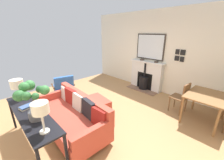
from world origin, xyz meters
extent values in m
cube|color=#A87A4C|center=(0.00, 0.00, 0.00)|extent=(5.25, 5.82, 0.01)
cube|color=silver|center=(-2.62, 0.00, 1.44)|extent=(0.12, 5.82, 2.88)
cube|color=brown|center=(-2.17, -0.12, 0.01)|extent=(0.34, 1.21, 0.03)
cube|color=silver|center=(-2.45, -0.12, 0.52)|extent=(0.23, 1.27, 1.05)
cube|color=black|center=(-2.36, -0.12, 0.34)|extent=(0.06, 0.64, 0.63)
cylinder|color=black|center=(-2.32, -0.12, 0.27)|extent=(0.35, 0.35, 0.47)
cylinder|color=black|center=(-2.32, -0.12, 0.51)|extent=(0.37, 0.37, 0.02)
cylinder|color=black|center=(-2.32, -0.12, 0.79)|extent=(0.07, 0.07, 0.53)
cube|color=silver|center=(-2.43, -0.12, 1.07)|extent=(0.28, 1.35, 0.05)
cube|color=#2D2823|center=(-2.54, -0.12, 1.62)|extent=(0.04, 1.11, 0.92)
cube|color=silver|center=(-2.52, -0.12, 1.62)|extent=(0.01, 1.03, 0.84)
cylinder|color=#47382D|center=(-2.44, -0.37, 1.12)|extent=(0.16, 0.16, 0.05)
torus|color=#47382D|center=(-2.44, -0.37, 1.14)|extent=(0.16, 0.16, 0.01)
cylinder|color=#47382D|center=(-2.44, 0.24, 1.12)|extent=(0.15, 0.15, 0.05)
torus|color=#47382D|center=(-2.44, 0.24, 1.14)|extent=(0.15, 0.15, 0.01)
cylinder|color=#B2B2B7|center=(1.26, -0.84, 0.05)|extent=(0.04, 0.04, 0.10)
cylinder|color=#B2B2B7|center=(0.55, -0.82, 0.05)|extent=(0.04, 0.04, 0.10)
cylinder|color=#B2B2B7|center=(0.61, 0.94, 0.05)|extent=(0.04, 0.04, 0.10)
cube|color=#B74233|center=(0.93, 0.05, 0.26)|extent=(0.97, 2.10, 0.32)
cube|color=#B74233|center=(0.55, 0.06, 0.60)|extent=(0.21, 2.07, 0.37)
cube|color=#B74233|center=(0.90, -0.92, 0.51)|extent=(0.85, 0.15, 0.18)
cube|color=#B74233|center=(0.97, 1.02, 0.51)|extent=(0.85, 0.15, 0.18)
cube|color=beige|center=(0.62, -0.70, 0.57)|extent=(0.19, 0.35, 0.35)
cube|color=maroon|center=(0.63, -0.35, 0.60)|extent=(0.14, 0.41, 0.40)
cube|color=beige|center=(0.65, 0.03, 0.59)|extent=(0.16, 0.39, 0.40)
cube|color=black|center=(0.66, 0.46, 0.60)|extent=(0.17, 0.41, 0.40)
cube|color=maroon|center=(0.68, 0.84, 0.58)|extent=(0.16, 0.37, 0.37)
cylinder|color=#B2B2B7|center=(0.17, -0.46, 0.04)|extent=(0.04, 0.04, 0.09)
cylinder|color=#B2B2B7|center=(0.26, 0.14, 0.04)|extent=(0.04, 0.04, 0.09)
cylinder|color=#B2B2B7|center=(-0.25, -0.40, 0.04)|extent=(0.04, 0.04, 0.09)
cylinder|color=#B2B2B7|center=(-0.17, 0.19, 0.04)|extent=(0.04, 0.04, 0.09)
cube|color=#B74233|center=(0.00, -0.13, 0.23)|extent=(0.63, 0.81, 0.29)
cube|color=#4C3321|center=(-0.08, -1.85, 0.17)|extent=(0.05, 0.05, 0.34)
cube|color=#4C3321|center=(0.42, -1.97, 0.17)|extent=(0.05, 0.05, 0.34)
cube|color=#4C3321|center=(0.03, -1.39, 0.17)|extent=(0.05, 0.05, 0.34)
cube|color=#4C3321|center=(0.53, -1.51, 0.17)|extent=(0.05, 0.05, 0.34)
cube|color=#2D60B2|center=(0.23, -1.68, 0.36)|extent=(0.71, 0.68, 0.08)
cube|color=#2D60B2|center=(0.28, -1.44, 0.60)|extent=(0.62, 0.27, 0.42)
cube|color=#4C3321|center=(-0.09, -1.61, 0.45)|extent=(0.16, 0.53, 0.04)
cube|color=#4C3321|center=(0.54, -1.75, 0.45)|extent=(0.16, 0.53, 0.04)
cube|color=black|center=(1.45, -0.89, 0.37)|extent=(0.04, 0.04, 0.74)
cube|color=black|center=(1.45, 0.99, 0.37)|extent=(0.04, 0.04, 0.74)
cube|color=black|center=(1.83, -0.89, 0.37)|extent=(0.04, 0.04, 0.74)
cube|color=black|center=(1.64, 0.05, 0.75)|extent=(0.44, 1.93, 0.03)
cylinder|color=#B2B2B7|center=(1.64, -0.68, 0.78)|extent=(0.14, 0.14, 0.02)
cylinder|color=#B2B2B7|center=(1.64, -0.68, 0.91)|extent=(0.03, 0.03, 0.24)
cylinder|color=silver|center=(1.64, -0.68, 1.12)|extent=(0.25, 0.25, 0.18)
cylinder|color=beige|center=(1.64, 0.77, 0.78)|extent=(0.14, 0.14, 0.02)
cylinder|color=beige|center=(1.64, 0.77, 0.94)|extent=(0.03, 0.03, 0.30)
cylinder|color=silver|center=(1.64, 0.77, 1.17)|extent=(0.23, 0.23, 0.16)
cylinder|color=#4C4C51|center=(1.61, 0.34, 0.85)|extent=(0.23, 0.23, 0.16)
cylinder|color=brown|center=(1.61, 0.34, 1.06)|extent=(0.02, 0.02, 0.26)
sphere|color=#2D6633|center=(1.79, 0.37, 1.26)|extent=(0.17, 0.17, 0.17)
sphere|color=#2D6633|center=(1.72, 0.45, 1.26)|extent=(0.14, 0.14, 0.14)
sphere|color=#2D6633|center=(1.61, 0.49, 1.23)|extent=(0.11, 0.11, 0.11)
sphere|color=#387A3D|center=(1.45, 0.43, 1.27)|extent=(0.16, 0.16, 0.16)
sphere|color=#26562D|center=(1.48, 0.30, 1.25)|extent=(0.12, 0.12, 0.12)
sphere|color=#387A3D|center=(1.59, 0.19, 1.32)|extent=(0.17, 0.17, 0.17)
sphere|color=#387A3D|center=(1.68, 0.26, 1.34)|extent=(0.15, 0.15, 0.15)
cube|color=beige|center=(1.65, -0.15, 0.78)|extent=(0.25, 0.18, 0.03)
cube|color=#38517F|center=(1.64, -0.16, 0.81)|extent=(0.27, 0.20, 0.02)
cylinder|color=olive|center=(-2.10, 1.72, 0.35)|extent=(0.05, 0.05, 0.69)
cylinder|color=olive|center=(-1.17, 1.72, 0.35)|extent=(0.05, 0.05, 0.69)
cylinder|color=olive|center=(-1.17, 2.42, 0.35)|extent=(0.05, 0.05, 0.69)
cube|color=olive|center=(-1.63, 2.07, 0.71)|extent=(1.02, 0.80, 0.03)
cylinder|color=brown|center=(-1.81, 1.30, 0.22)|extent=(0.03, 0.03, 0.44)
cylinder|color=brown|center=(-1.49, 1.28, 0.22)|extent=(0.03, 0.03, 0.44)
cylinder|color=brown|center=(-1.78, 1.62, 0.22)|extent=(0.03, 0.03, 0.44)
cylinder|color=brown|center=(-1.46, 1.60, 0.22)|extent=(0.03, 0.03, 0.44)
cube|color=brown|center=(-1.63, 1.45, 0.44)|extent=(0.43, 0.43, 0.02)
cube|color=brown|center=(-1.62, 1.62, 0.67)|extent=(0.36, 0.07, 0.42)
cube|color=black|center=(-2.55, 0.88, 1.54)|extent=(0.02, 0.12, 0.16)
cube|color=black|center=(-2.55, 1.05, 1.53)|extent=(0.02, 0.15, 0.17)
cube|color=black|center=(-2.55, 0.89, 1.33)|extent=(0.02, 0.14, 0.16)
cube|color=black|center=(-2.55, 1.05, 1.32)|extent=(0.02, 0.12, 0.16)
camera|label=1|loc=(2.09, 2.66, 2.16)|focal=22.32mm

